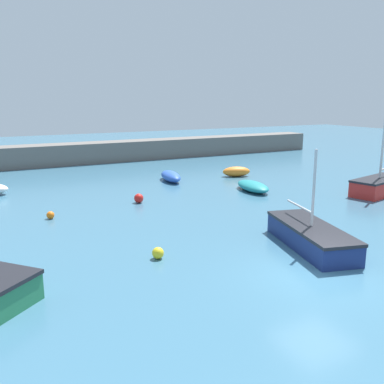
{
  "coord_description": "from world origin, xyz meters",
  "views": [
    {
      "loc": [
        -9.9,
        -9.82,
        5.83
      ],
      "look_at": [
        0.67,
        10.28,
        0.77
      ],
      "focal_mm": 40.0,
      "sensor_mm": 36.0,
      "label": 1
    }
  ],
  "objects_px": {
    "sailboat_tall_mast": "(379,185)",
    "mooring_buoy_red": "(139,198)",
    "rowboat_blue_near": "(171,176)",
    "open_tender_yellow": "(253,186)",
    "mooring_buoy_orange": "(50,215)",
    "dinghy_near_pier": "(236,172)",
    "mooring_buoy_yellow": "(158,253)",
    "sailboat_short_mast": "(311,236)"
  },
  "relations": [
    {
      "from": "sailboat_tall_mast",
      "to": "open_tender_yellow",
      "type": "bearing_deg",
      "value": -47.83
    },
    {
      "from": "sailboat_short_mast",
      "to": "mooring_buoy_yellow",
      "type": "height_order",
      "value": "sailboat_short_mast"
    },
    {
      "from": "rowboat_blue_near",
      "to": "open_tender_yellow",
      "type": "height_order",
      "value": "rowboat_blue_near"
    },
    {
      "from": "rowboat_blue_near",
      "to": "mooring_buoy_orange",
      "type": "xyz_separation_m",
      "value": [
        -9.27,
        -5.97,
        -0.16
      ]
    },
    {
      "from": "sailboat_tall_mast",
      "to": "mooring_buoy_yellow",
      "type": "relative_size",
      "value": 15.8
    },
    {
      "from": "dinghy_near_pier",
      "to": "mooring_buoy_yellow",
      "type": "bearing_deg",
      "value": -115.07
    },
    {
      "from": "sailboat_short_mast",
      "to": "open_tender_yellow",
      "type": "height_order",
      "value": "sailboat_short_mast"
    },
    {
      "from": "sailboat_tall_mast",
      "to": "mooring_buoy_orange",
      "type": "distance_m",
      "value": 19.16
    },
    {
      "from": "rowboat_blue_near",
      "to": "mooring_buoy_yellow",
      "type": "height_order",
      "value": "rowboat_blue_near"
    },
    {
      "from": "mooring_buoy_red",
      "to": "sailboat_tall_mast",
      "type": "bearing_deg",
      "value": -19.13
    },
    {
      "from": "rowboat_blue_near",
      "to": "dinghy_near_pier",
      "type": "height_order",
      "value": "dinghy_near_pier"
    },
    {
      "from": "sailboat_short_mast",
      "to": "mooring_buoy_red",
      "type": "distance_m",
      "value": 10.61
    },
    {
      "from": "sailboat_tall_mast",
      "to": "mooring_buoy_orange",
      "type": "bearing_deg",
      "value": -24.24
    },
    {
      "from": "sailboat_short_mast",
      "to": "mooring_buoy_red",
      "type": "relative_size",
      "value": 9.77
    },
    {
      "from": "sailboat_short_mast",
      "to": "mooring_buoy_orange",
      "type": "height_order",
      "value": "sailboat_short_mast"
    },
    {
      "from": "sailboat_short_mast",
      "to": "open_tender_yellow",
      "type": "distance_m",
      "value": 10.47
    },
    {
      "from": "mooring_buoy_orange",
      "to": "mooring_buoy_yellow",
      "type": "distance_m",
      "value": 7.75
    },
    {
      "from": "sailboat_tall_mast",
      "to": "mooring_buoy_red",
      "type": "bearing_deg",
      "value": -32.09
    },
    {
      "from": "sailboat_short_mast",
      "to": "sailboat_tall_mast",
      "type": "bearing_deg",
      "value": 131.86
    },
    {
      "from": "sailboat_tall_mast",
      "to": "open_tender_yellow",
      "type": "xyz_separation_m",
      "value": [
        -6.27,
        4.37,
        -0.27
      ]
    },
    {
      "from": "mooring_buoy_orange",
      "to": "mooring_buoy_yellow",
      "type": "height_order",
      "value": "mooring_buoy_yellow"
    },
    {
      "from": "rowboat_blue_near",
      "to": "sailboat_tall_mast",
      "type": "height_order",
      "value": "sailboat_tall_mast"
    },
    {
      "from": "sailboat_tall_mast",
      "to": "mooring_buoy_red",
      "type": "xyz_separation_m",
      "value": [
        -13.8,
        4.79,
        -0.31
      ]
    },
    {
      "from": "mooring_buoy_orange",
      "to": "mooring_buoy_red",
      "type": "height_order",
      "value": "mooring_buoy_red"
    },
    {
      "from": "open_tender_yellow",
      "to": "rowboat_blue_near",
      "type": "bearing_deg",
      "value": -139.8
    },
    {
      "from": "dinghy_near_pier",
      "to": "mooring_buoy_orange",
      "type": "bearing_deg",
      "value": -141.62
    },
    {
      "from": "mooring_buoy_orange",
      "to": "mooring_buoy_red",
      "type": "distance_m",
      "value": 5.09
    },
    {
      "from": "mooring_buoy_orange",
      "to": "dinghy_near_pier",
      "type": "bearing_deg",
      "value": 20.38
    },
    {
      "from": "sailboat_short_mast",
      "to": "mooring_buoy_yellow",
      "type": "bearing_deg",
      "value": -91.12
    },
    {
      "from": "sailboat_short_mast",
      "to": "dinghy_near_pier",
      "type": "distance_m",
      "value": 15.56
    },
    {
      "from": "dinghy_near_pier",
      "to": "mooring_buoy_red",
      "type": "distance_m",
      "value": 10.36
    },
    {
      "from": "sailboat_tall_mast",
      "to": "sailboat_short_mast",
      "type": "distance_m",
      "value": 11.64
    },
    {
      "from": "mooring_buoy_yellow",
      "to": "mooring_buoy_red",
      "type": "bearing_deg",
      "value": 73.82
    },
    {
      "from": "sailboat_tall_mast",
      "to": "mooring_buoy_red",
      "type": "height_order",
      "value": "sailboat_tall_mast"
    },
    {
      "from": "sailboat_short_mast",
      "to": "mooring_buoy_orange",
      "type": "relative_size",
      "value": 13.74
    },
    {
      "from": "rowboat_blue_near",
      "to": "sailboat_short_mast",
      "type": "relative_size",
      "value": 0.62
    },
    {
      "from": "mooring_buoy_red",
      "to": "mooring_buoy_yellow",
      "type": "distance_m",
      "value": 8.7
    },
    {
      "from": "mooring_buoy_red",
      "to": "sailboat_short_mast",
      "type": "bearing_deg",
      "value": -71.26
    },
    {
      "from": "mooring_buoy_orange",
      "to": "mooring_buoy_red",
      "type": "bearing_deg",
      "value": 11.77
    },
    {
      "from": "mooring_buoy_red",
      "to": "mooring_buoy_orange",
      "type": "bearing_deg",
      "value": -168.23
    },
    {
      "from": "rowboat_blue_near",
      "to": "mooring_buoy_red",
      "type": "height_order",
      "value": "rowboat_blue_near"
    },
    {
      "from": "dinghy_near_pier",
      "to": "mooring_buoy_orange",
      "type": "xyz_separation_m",
      "value": [
        -14.4,
        -5.35,
        -0.19
      ]
    }
  ]
}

